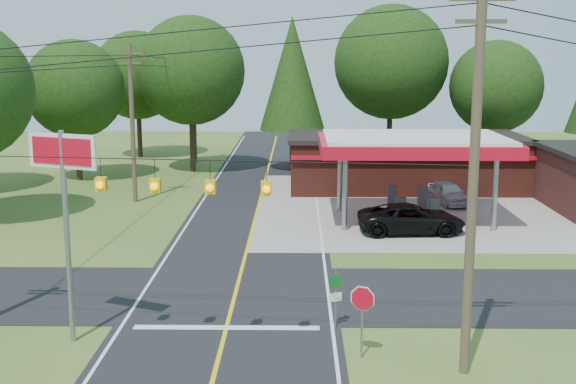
{
  "coord_description": "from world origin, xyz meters",
  "views": [
    {
      "loc": [
        2.49,
        -27.35,
        9.47
      ],
      "look_at": [
        2.0,
        7.0,
        2.8
      ],
      "focal_mm": 45.0,
      "sensor_mm": 36.0,
      "label": 1
    }
  ],
  "objects_px": {
    "gas_canopy": "(414,146)",
    "sedan_car": "(448,193)",
    "suv_car": "(411,219)",
    "big_stop_sign": "(64,186)",
    "octagonal_stop_sign": "(362,304)"
  },
  "relations": [
    {
      "from": "big_stop_sign",
      "to": "octagonal_stop_sign",
      "type": "distance_m",
      "value": 10.19
    },
    {
      "from": "sedan_car",
      "to": "octagonal_stop_sign",
      "type": "height_order",
      "value": "octagonal_stop_sign"
    },
    {
      "from": "suv_car",
      "to": "octagonal_stop_sign",
      "type": "height_order",
      "value": "octagonal_stop_sign"
    },
    {
      "from": "big_stop_sign",
      "to": "octagonal_stop_sign",
      "type": "relative_size",
      "value": 2.96
    },
    {
      "from": "suv_car",
      "to": "gas_canopy",
      "type": "bearing_deg",
      "value": -12.52
    },
    {
      "from": "suv_car",
      "to": "big_stop_sign",
      "type": "xyz_separation_m",
      "value": [
        -13.5,
        -14.8,
        4.48
      ]
    },
    {
      "from": "suv_car",
      "to": "octagonal_stop_sign",
      "type": "xyz_separation_m",
      "value": [
        -4.0,
        -16.01,
        0.99
      ]
    },
    {
      "from": "gas_canopy",
      "to": "big_stop_sign",
      "type": "bearing_deg",
      "value": -128.18
    },
    {
      "from": "gas_canopy",
      "to": "sedan_car",
      "type": "relative_size",
      "value": 2.56
    },
    {
      "from": "gas_canopy",
      "to": "octagonal_stop_sign",
      "type": "relative_size",
      "value": 4.45
    },
    {
      "from": "suv_car",
      "to": "sedan_car",
      "type": "distance_m",
      "value": 8.33
    },
    {
      "from": "suv_car",
      "to": "octagonal_stop_sign",
      "type": "distance_m",
      "value": 16.54
    },
    {
      "from": "big_stop_sign",
      "to": "suv_car",
      "type": "bearing_deg",
      "value": 47.64
    },
    {
      "from": "sedan_car",
      "to": "octagonal_stop_sign",
      "type": "distance_m",
      "value": 24.76
    },
    {
      "from": "gas_canopy",
      "to": "sedan_car",
      "type": "height_order",
      "value": "gas_canopy"
    }
  ]
}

